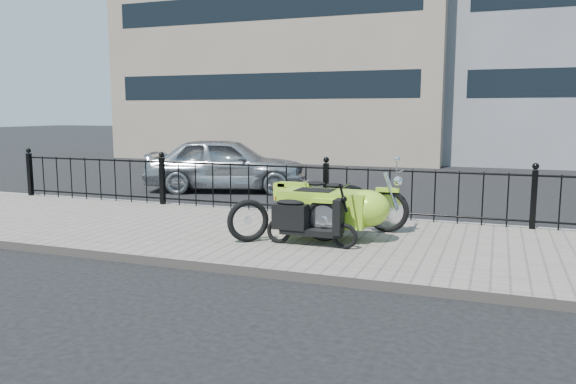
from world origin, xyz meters
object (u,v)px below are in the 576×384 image
at_px(motorcycle_sidecar, 339,206).
at_px(sedan_car, 226,164).
at_px(scooter, 305,221).
at_px(spare_tire, 248,221).

height_order(motorcycle_sidecar, sedan_car, sedan_car).
bearing_deg(motorcycle_sidecar, scooter, -114.07).
relative_size(motorcycle_sidecar, sedan_car, 0.56).
bearing_deg(scooter, motorcycle_sidecar, 65.93).
relative_size(scooter, spare_tire, 2.14).
relative_size(motorcycle_sidecar, scooter, 1.69).
distance_m(motorcycle_sidecar, sedan_car, 6.35).
distance_m(scooter, spare_tire, 0.85).
bearing_deg(spare_tire, motorcycle_sidecar, 33.92).
xyz_separation_m(scooter, sedan_car, (-3.95, 5.39, 0.22)).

